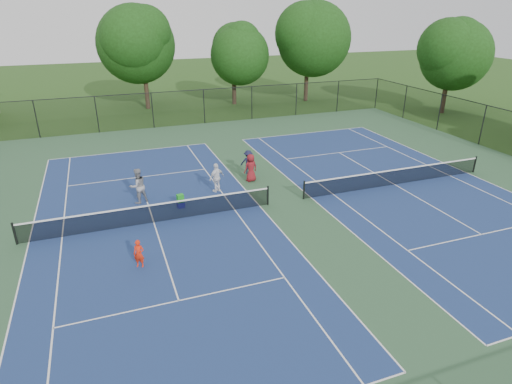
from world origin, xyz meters
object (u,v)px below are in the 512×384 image
object	(u,v)px
tree_side_e	(452,51)
bystander_a	(217,178)
tree_back_c	(233,51)
tree_back_b	(142,41)
ball_hopper	(180,198)
ball_crate	(181,205)
tree_back_d	(308,36)
child_player	(139,254)
bystander_c	(251,168)
bystander_b	(248,162)
instructor	(138,186)

from	to	relation	value
tree_side_e	bystander_a	bearing A→B (deg)	-156.48
tree_back_c	tree_back_b	bearing A→B (deg)	173.66
tree_side_e	ball_hopper	world-z (taller)	tree_side_e
tree_side_e	ball_crate	distance (m)	31.66
tree_back_d	bystander_a	xyz separation A→B (m)	(-16.09, -21.35, -5.98)
tree_back_d	child_player	distance (m)	35.31
bystander_c	ball_crate	world-z (taller)	bystander_c
tree_side_e	bystander_b	world-z (taller)	tree_side_e
bystander_c	child_player	bearing A→B (deg)	32.52
bystander_b	ball_crate	xyz separation A→B (m)	(-4.94, -3.44, -0.61)
tree_back_b	bystander_a	xyz separation A→B (m)	(0.91, -23.35, -5.75)
bystander_c	ball_crate	bearing A→B (deg)	13.42
tree_back_b	bystander_a	size ratio (longest dim) A/B	5.95
child_player	bystander_a	bearing A→B (deg)	76.82
bystander_a	ball_hopper	distance (m)	2.74
instructor	bystander_c	bearing A→B (deg)	165.52
instructor	ball_crate	size ratio (longest dim) A/B	5.24
bystander_a	bystander_c	distance (m)	2.47
tree_side_e	bystander_b	bearing A→B (deg)	-158.41
tree_back_d	bystander_c	bearing A→B (deg)	-123.85
tree_back_b	instructor	bearing A→B (deg)	-98.22
ball_crate	ball_hopper	bearing A→B (deg)	0.00
instructor	bystander_b	world-z (taller)	instructor
bystander_a	child_player	bearing A→B (deg)	27.54
ball_hopper	child_player	bearing A→B (deg)	-117.83
bystander_a	ball_hopper	bearing A→B (deg)	6.13
tree_side_e	bystander_c	distance (m)	26.45
tree_side_e	bystander_c	size ratio (longest dim) A/B	5.28
tree_back_b	child_player	bearing A→B (deg)	-97.74
tree_back_c	tree_side_e	xyz separation A→B (m)	(18.00, -11.00, 0.33)
tree_back_d	child_player	bearing A→B (deg)	-127.24
instructor	ball_hopper	bearing A→B (deg)	123.06
tree_back_b	tree_back_c	distance (m)	9.12
child_player	bystander_a	xyz separation A→B (m)	(4.95, 6.32, 0.25)
tree_back_d	bystander_c	world-z (taller)	tree_back_d
child_player	bystander_c	world-z (taller)	bystander_c
tree_back_d	tree_back_b	bearing A→B (deg)	173.29
bystander_c	tree_back_d	bearing A→B (deg)	-135.88
ball_crate	child_player	bearing A→B (deg)	-117.83
bystander_c	tree_back_c	bearing A→B (deg)	-117.01
bystander_b	instructor	bearing A→B (deg)	44.71
tree_side_e	ball_crate	size ratio (longest dim) A/B	24.21
tree_back_c	bystander_b	world-z (taller)	tree_back_c
bystander_b	tree_side_e	bearing A→B (deg)	-130.39
tree_side_e	child_player	distance (m)	36.09
bystander_a	bystander_c	world-z (taller)	bystander_a
bystander_c	bystander_a	bearing A→B (deg)	7.83
tree_side_e	ball_hopper	distance (m)	31.59
tree_back_d	bystander_a	size ratio (longest dim) A/B	6.15
child_player	ball_hopper	distance (m)	5.59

